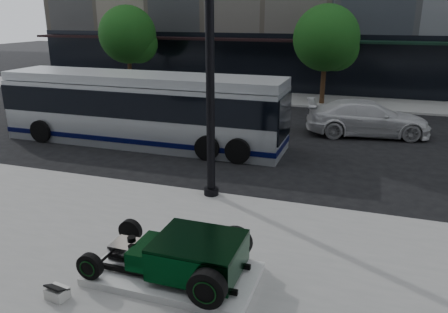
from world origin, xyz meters
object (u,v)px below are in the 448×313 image
(transit_bus, at_px, (142,109))
(white_sedan, at_px, (367,118))
(hot_rod, at_px, (189,255))
(lamppost, at_px, (210,69))

(transit_bus, xyz_separation_m, white_sedan, (8.98, 4.33, -0.70))
(hot_rod, xyz_separation_m, lamppost, (-1.09, 4.28, 3.14))
(white_sedan, bearing_deg, lamppost, 144.38)
(hot_rod, relative_size, transit_bus, 0.27)
(hot_rod, distance_m, white_sedan, 13.59)
(lamppost, height_order, white_sedan, lamppost)
(transit_bus, distance_m, white_sedan, 9.99)
(lamppost, bearing_deg, hot_rod, -75.71)
(hot_rod, bearing_deg, white_sedan, 76.67)
(hot_rod, xyz_separation_m, white_sedan, (3.13, 13.22, 0.09))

